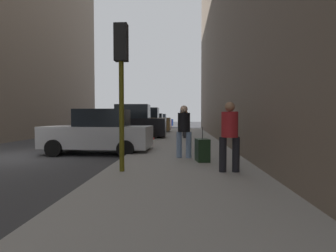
{
  "coord_description": "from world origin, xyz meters",
  "views": [
    {
      "loc": [
        6.01,
        -9.22,
        1.51
      ],
      "look_at": [
        5.14,
        5.84,
        0.94
      ],
      "focal_mm": 28.0,
      "sensor_mm": 36.0,
      "label": 1
    }
  ],
  "objects_px": {
    "parked_silver_sedan": "(99,133)",
    "parked_black_suv": "(131,124)",
    "fire_hydrant": "(150,138)",
    "pedestrian_in_red_jacket": "(230,133)",
    "parked_red_hatchback": "(152,122)",
    "traffic_light": "(121,65)",
    "rolling_suitcase": "(202,150)",
    "pedestrian_in_tan_coat": "(186,122)",
    "pedestrian_in_jeans": "(184,129)",
    "parked_bronze_suv": "(145,122)",
    "pedestrian_with_beanie": "(182,122)",
    "parked_blue_sedan": "(158,121)"
  },
  "relations": [
    {
      "from": "parked_silver_sedan",
      "to": "rolling_suitcase",
      "type": "distance_m",
      "value": 4.63
    },
    {
      "from": "parked_red_hatchback",
      "to": "traffic_light",
      "type": "xyz_separation_m",
      "value": [
        1.85,
        -22.16,
        1.91
      ]
    },
    {
      "from": "parked_black_suv",
      "to": "pedestrian_with_beanie",
      "type": "relative_size",
      "value": 2.6
    },
    {
      "from": "parked_red_hatchback",
      "to": "traffic_light",
      "type": "relative_size",
      "value": 1.17
    },
    {
      "from": "pedestrian_in_red_jacket",
      "to": "fire_hydrant",
      "type": "bearing_deg",
      "value": 114.96
    },
    {
      "from": "parked_blue_sedan",
      "to": "pedestrian_in_red_jacket",
      "type": "height_order",
      "value": "pedestrian_in_red_jacket"
    },
    {
      "from": "parked_blue_sedan",
      "to": "pedestrian_in_jeans",
      "type": "distance_m",
      "value": 26.14
    },
    {
      "from": "parked_silver_sedan",
      "to": "parked_blue_sedan",
      "type": "xyz_separation_m",
      "value": [
        0.0,
        24.17,
        0.0
      ]
    },
    {
      "from": "traffic_light",
      "to": "pedestrian_in_jeans",
      "type": "height_order",
      "value": "traffic_light"
    },
    {
      "from": "parked_bronze_suv",
      "to": "fire_hydrant",
      "type": "distance_m",
      "value": 10.88
    },
    {
      "from": "parked_silver_sedan",
      "to": "pedestrian_in_jeans",
      "type": "height_order",
      "value": "pedestrian_in_jeans"
    },
    {
      "from": "parked_silver_sedan",
      "to": "parked_black_suv",
      "type": "relative_size",
      "value": 0.92
    },
    {
      "from": "fire_hydrant",
      "to": "pedestrian_in_red_jacket",
      "type": "height_order",
      "value": "pedestrian_in_red_jacket"
    },
    {
      "from": "pedestrian_in_jeans",
      "to": "parked_blue_sedan",
      "type": "bearing_deg",
      "value": 97.46
    },
    {
      "from": "parked_silver_sedan",
      "to": "parked_red_hatchback",
      "type": "height_order",
      "value": "same"
    },
    {
      "from": "pedestrian_in_red_jacket",
      "to": "pedestrian_with_beanie",
      "type": "distance_m",
      "value": 9.85
    },
    {
      "from": "parked_silver_sedan",
      "to": "fire_hydrant",
      "type": "bearing_deg",
      "value": 46.74
    },
    {
      "from": "parked_black_suv",
      "to": "parked_blue_sedan",
      "type": "bearing_deg",
      "value": 90.0
    },
    {
      "from": "traffic_light",
      "to": "pedestrian_in_jeans",
      "type": "relative_size",
      "value": 2.11
    },
    {
      "from": "fire_hydrant",
      "to": "traffic_light",
      "type": "relative_size",
      "value": 0.2
    },
    {
      "from": "fire_hydrant",
      "to": "parked_blue_sedan",
      "type": "bearing_deg",
      "value": 94.63
    },
    {
      "from": "parked_silver_sedan",
      "to": "pedestrian_in_jeans",
      "type": "xyz_separation_m",
      "value": [
        3.39,
        -1.74,
        0.26
      ]
    },
    {
      "from": "pedestrian_with_beanie",
      "to": "rolling_suitcase",
      "type": "distance_m",
      "value": 8.36
    },
    {
      "from": "parked_bronze_suv",
      "to": "pedestrian_in_red_jacket",
      "type": "relative_size",
      "value": 2.7
    },
    {
      "from": "parked_red_hatchback",
      "to": "fire_hydrant",
      "type": "height_order",
      "value": "parked_red_hatchback"
    },
    {
      "from": "pedestrian_in_red_jacket",
      "to": "parked_silver_sedan",
      "type": "bearing_deg",
      "value": 139.31
    },
    {
      "from": "pedestrian_in_tan_coat",
      "to": "pedestrian_in_red_jacket",
      "type": "relative_size",
      "value": 1.0
    },
    {
      "from": "rolling_suitcase",
      "to": "parked_bronze_suv",
      "type": "bearing_deg",
      "value": 104.7
    },
    {
      "from": "parked_bronze_suv",
      "to": "pedestrian_in_jeans",
      "type": "bearing_deg",
      "value": -76.73
    },
    {
      "from": "parked_bronze_suv",
      "to": "rolling_suitcase",
      "type": "height_order",
      "value": "parked_bronze_suv"
    },
    {
      "from": "parked_silver_sedan",
      "to": "pedestrian_with_beanie",
      "type": "xyz_separation_m",
      "value": [
        3.31,
        5.92,
        0.29
      ]
    },
    {
      "from": "parked_blue_sedan",
      "to": "pedestrian_in_red_jacket",
      "type": "relative_size",
      "value": 2.46
    },
    {
      "from": "parked_silver_sedan",
      "to": "parked_red_hatchback",
      "type": "relative_size",
      "value": 1.01
    },
    {
      "from": "fire_hydrant",
      "to": "pedestrian_in_tan_coat",
      "type": "bearing_deg",
      "value": 72.41
    },
    {
      "from": "fire_hydrant",
      "to": "pedestrian_in_red_jacket",
      "type": "bearing_deg",
      "value": -65.04
    },
    {
      "from": "pedestrian_in_jeans",
      "to": "pedestrian_in_tan_coat",
      "type": "bearing_deg",
      "value": 88.9
    },
    {
      "from": "pedestrian_with_beanie",
      "to": "parked_silver_sedan",
      "type": "bearing_deg",
      "value": -119.21
    },
    {
      "from": "parked_black_suv",
      "to": "pedestrian_in_jeans",
      "type": "distance_m",
      "value": 8.78
    },
    {
      "from": "pedestrian_in_jeans",
      "to": "rolling_suitcase",
      "type": "xyz_separation_m",
      "value": [
        0.55,
        -0.65,
        -0.61
      ]
    },
    {
      "from": "parked_red_hatchback",
      "to": "pedestrian_in_red_jacket",
      "type": "bearing_deg",
      "value": -78.5
    },
    {
      "from": "pedestrian_in_tan_coat",
      "to": "traffic_light",
      "type": "bearing_deg",
      "value": -98.54
    },
    {
      "from": "parked_silver_sedan",
      "to": "parked_blue_sedan",
      "type": "relative_size",
      "value": 1.02
    },
    {
      "from": "pedestrian_in_tan_coat",
      "to": "parked_blue_sedan",
      "type": "bearing_deg",
      "value": 102.07
    },
    {
      "from": "parked_silver_sedan",
      "to": "pedestrian_in_red_jacket",
      "type": "relative_size",
      "value": 2.49
    },
    {
      "from": "pedestrian_with_beanie",
      "to": "rolling_suitcase",
      "type": "relative_size",
      "value": 1.71
    },
    {
      "from": "pedestrian_in_jeans",
      "to": "pedestrian_with_beanie",
      "type": "xyz_separation_m",
      "value": [
        -0.08,
        7.66,
        0.03
      ]
    },
    {
      "from": "pedestrian_in_red_jacket",
      "to": "rolling_suitcase",
      "type": "bearing_deg",
      "value": 110.56
    },
    {
      "from": "pedestrian_with_beanie",
      "to": "parked_red_hatchback",
      "type": "bearing_deg",
      "value": 105.04
    },
    {
      "from": "traffic_light",
      "to": "pedestrian_in_red_jacket",
      "type": "distance_m",
      "value": 3.12
    },
    {
      "from": "fire_hydrant",
      "to": "pedestrian_with_beanie",
      "type": "xyz_separation_m",
      "value": [
        1.5,
        4.0,
        0.64
      ]
    }
  ]
}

